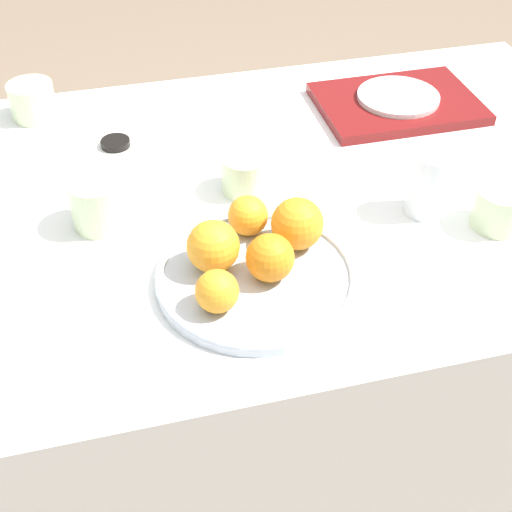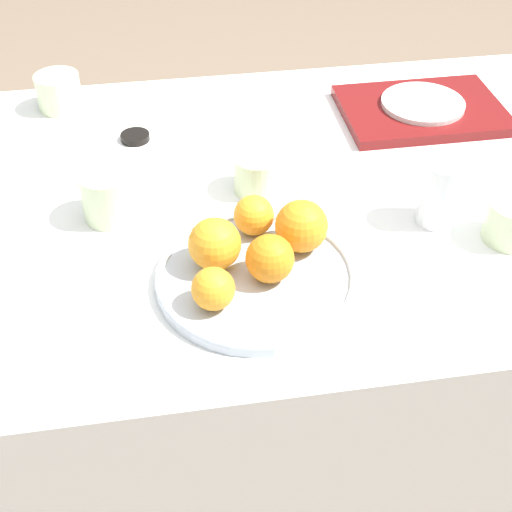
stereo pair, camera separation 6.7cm
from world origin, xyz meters
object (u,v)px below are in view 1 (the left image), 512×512
cup_1 (500,208)px  cup_2 (245,174)px  orange_3 (217,291)px  water_glass (428,183)px  cup_0 (32,101)px  orange_1 (213,246)px  orange_2 (248,215)px  serving_tray (397,104)px  cup_3 (98,203)px  soy_dish (115,143)px  fruit_platter (256,277)px  orange_4 (297,224)px  side_plate (398,97)px  orange_0 (270,258)px

cup_1 → cup_2: 0.41m
orange_3 → water_glass: size_ratio=0.56×
water_glass → cup_0: 0.77m
orange_1 → orange_2: (0.07, 0.07, -0.01)m
serving_tray → cup_0: size_ratio=3.58×
cup_1 → cup_3: size_ratio=0.97×
cup_0 → orange_3: bearing=-69.2°
water_glass → soy_dish: 0.57m
fruit_platter → orange_4: 0.10m
fruit_platter → side_plate: bearing=47.0°
orange_3 → cup_2: (0.11, 0.28, -0.01)m
side_plate → orange_0: bearing=-131.2°
water_glass → cup_0: size_ratio=1.25×
fruit_platter → soy_dish: (-0.16, 0.42, -0.00)m
orange_3 → cup_3: size_ratio=0.70×
orange_2 → orange_3: 0.17m
orange_0 → orange_2: (-0.01, 0.11, -0.00)m
orange_4 → serving_tray: (0.32, 0.37, -0.04)m
orange_3 → serving_tray: orange_3 is taller
orange_3 → serving_tray: (0.46, 0.48, -0.03)m
water_glass → soy_dish: (-0.47, 0.32, -0.05)m
water_glass → cup_2: water_glass is taller
serving_tray → side_plate: 0.02m
soy_dish → orange_3: bearing=-78.8°
cup_3 → water_glass: bearing=-10.4°
cup_3 → orange_3: bearing=-60.3°
orange_0 → cup_3: 0.30m
side_plate → cup_2: cup_2 is taller
orange_2 → cup_2: (0.03, 0.13, -0.01)m
serving_tray → cup_1: bearing=-89.2°
water_glass → cup_2: (-0.27, 0.13, -0.02)m
serving_tray → cup_0: (-0.70, 0.14, 0.02)m
orange_3 → orange_2: bearing=62.2°
side_plate → cup_2: (-0.36, -0.20, 0.01)m
side_plate → orange_4: bearing=-130.7°
water_glass → soy_dish: water_glass is taller
orange_0 → water_glass: (0.29, 0.11, 0.01)m
serving_tray → cup_2: 0.41m
serving_tray → cup_3: cup_3 is taller
cup_0 → orange_1: bearing=-65.2°
cup_1 → orange_1: bearing=-179.5°
orange_1 → orange_3: size_ratio=1.28×
cup_0 → cup_1: 0.88m
serving_tray → cup_1: (0.01, -0.39, 0.02)m
cup_0 → fruit_platter: bearing=-62.1°
orange_4 → cup_0: 0.64m
cup_2 → orange_2: bearing=-101.7°
cup_1 → cup_3: 0.63m
orange_3 → water_glass: (0.37, 0.15, 0.01)m
orange_0 → serving_tray: 0.58m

